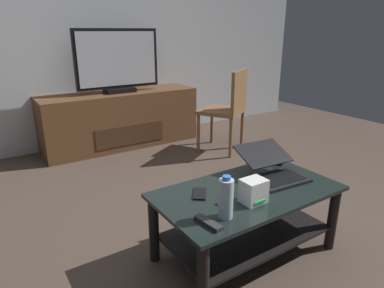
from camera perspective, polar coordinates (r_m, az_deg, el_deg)
The scene contains 12 objects.
ground_plane at distance 2.34m, azimuth 2.18°, elevation -15.24°, with size 7.68×7.68×0.00m, color #4C3D33.
back_wall at distance 4.14m, azimuth -18.41°, elevation 19.13°, with size 6.40×0.12×2.80m, color silver.
coffee_table at distance 2.05m, azimuth 9.22°, elevation -11.15°, with size 1.07×0.59×0.43m.
media_cabinet at distance 4.04m, azimuth -11.95°, elevation 4.17°, with size 1.79×0.53×0.64m.
television at distance 3.92m, azimuth -12.48°, elevation 13.38°, with size 0.96×0.20×0.69m.
dining_chair at distance 3.73m, azimuth 6.17°, elevation 6.39°, with size 0.60×0.60×0.91m.
laptop at distance 2.16m, azimuth 13.49°, elevation -4.05°, with size 0.36×0.41×0.17m.
router_box at distance 1.83m, azimuth 10.38°, elevation -7.83°, with size 0.13×0.11×0.13m.
water_bottle_near at distance 1.66m, azimuth 5.77°, elevation -9.14°, with size 0.07×0.07×0.22m.
cell_phone at distance 1.91m, azimuth 1.30°, elevation -8.43°, with size 0.07×0.14×0.01m, color black.
tv_remote at distance 1.64m, azimuth 2.78°, elevation -13.20°, with size 0.04×0.16×0.02m, color #2D2D30.
soundbar_remote at distance 2.40m, azimuth 13.28°, elevation -2.90°, with size 0.04×0.16×0.02m, color black.
Camera 1 is at (-1.14, -1.57, 1.31)m, focal length 31.44 mm.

